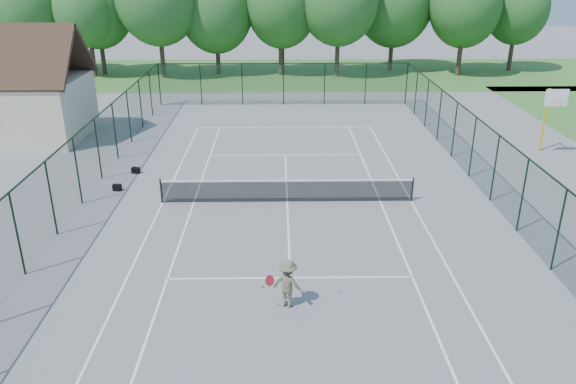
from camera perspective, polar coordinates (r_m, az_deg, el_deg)
name	(u,v)px	position (r m, az deg, el deg)	size (l,w,h in m)	color
ground	(287,202)	(24.74, -0.08, -1.00)	(140.00, 140.00, 0.00)	gray
grass_far	(282,74)	(53.59, -0.59, 11.93)	(80.00, 16.00, 0.01)	#477F33
court_lines	(287,202)	(24.74, -0.08, -1.00)	(11.05, 23.85, 0.01)	white
tennis_net	(287,190)	(24.51, -0.08, 0.23)	(11.08, 0.08, 1.10)	black
fence_enclosure	(287,169)	(24.16, -0.08, 2.39)	(18.05, 36.05, 3.02)	#183C23
utility_building	(9,86)	(36.86, -26.48, 9.65)	(8.60, 6.27, 6.63)	beige
tree_line_far	(282,7)	(52.82, -0.61, 18.33)	(39.40, 6.40, 9.70)	#443125
basketball_goal	(551,108)	(33.37, 25.16, 7.76)	(1.20, 1.43, 3.65)	#DBBD0A
sports_bag_a	(117,187)	(27.06, -16.97, 0.44)	(0.38, 0.23, 0.31)	black
sports_bag_b	(136,170)	(29.05, -15.22, 2.15)	(0.39, 0.24, 0.30)	black
tennis_player	(288,284)	(17.26, -0.02, -9.30)	(2.21, 0.95, 1.56)	#5D6244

